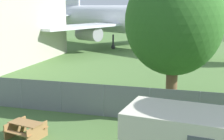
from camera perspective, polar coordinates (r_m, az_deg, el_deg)
perimeter_fence at (r=17.18m, az=-1.60°, el=-5.60°), size 56.07×0.07×1.81m
airplane at (r=44.69m, az=3.37°, el=9.11°), size 35.07×28.15×12.08m
picnic_bench_near_cabin at (r=15.14m, az=-15.46°, el=-10.25°), size 1.77×1.68×0.76m
tree_left_of_cabin at (r=18.23m, az=11.27°, el=8.60°), size 5.59×5.59×8.20m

